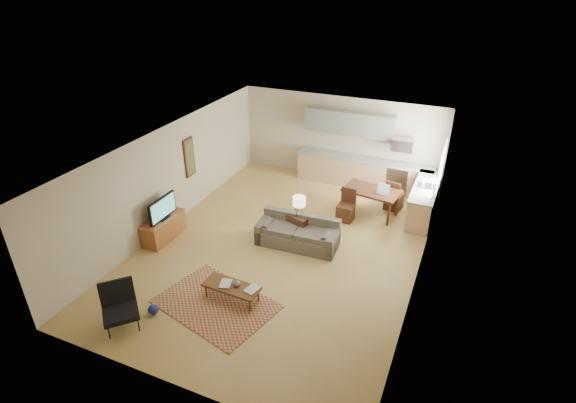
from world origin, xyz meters
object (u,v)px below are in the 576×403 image
at_px(coffee_table, 232,292).
at_px(dining_table, 371,202).
at_px(armchair, 120,308).
at_px(sofa, 298,232).
at_px(console_table, 299,227).
at_px(tv_credenza, 164,228).

height_order(coffee_table, dining_table, dining_table).
height_order(armchair, dining_table, armchair).
xyz_separation_m(coffee_table, dining_table, (1.76, 4.72, 0.20)).
height_order(sofa, dining_table, dining_table).
relative_size(sofa, console_table, 3.14).
relative_size(tv_credenza, console_table, 1.90).
bearing_deg(console_table, dining_table, 71.60).
bearing_deg(sofa, coffee_table, -103.59).
relative_size(sofa, tv_credenza, 1.65).
distance_m(armchair, tv_credenza, 3.17).
xyz_separation_m(armchair, dining_table, (3.34, 6.24, -0.05)).
distance_m(armchair, dining_table, 7.08).
distance_m(tv_credenza, console_table, 3.46).
distance_m(console_table, dining_table, 2.38).
relative_size(sofa, armchair, 2.43).
xyz_separation_m(coffee_table, tv_credenza, (-2.79, 1.41, 0.11)).
relative_size(coffee_table, tv_credenza, 0.96).
bearing_deg(tv_credenza, sofa, 17.93).
distance_m(sofa, coffee_table, 2.52).
relative_size(armchair, dining_table, 0.58).
relative_size(sofa, dining_table, 1.40).
distance_m(coffee_table, console_table, 2.80).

